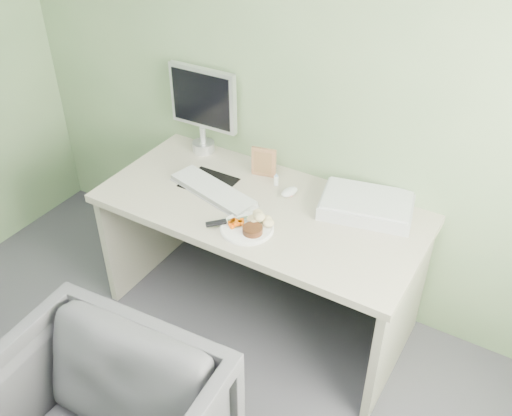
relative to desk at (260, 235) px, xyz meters
The scene contains 14 objects.
wall_back 0.89m from the desk, 90.00° to the left, with size 3.50×3.50×0.00m, color gray.
desk is the anchor object (origin of this frame).
plate 0.28m from the desk, 77.48° to the right, with size 0.25×0.25×0.01m, color white.
steak 0.31m from the desk, 68.31° to the right, with size 0.09×0.09×0.03m, color black.
potato_pile 0.28m from the desk, 61.24° to the right, with size 0.10×0.07×0.06m, color tan.
carrot_heap 0.30m from the desk, 90.60° to the right, with size 0.06×0.06×0.04m, color #E15304.
steak_knife 0.31m from the desk, 104.64° to the right, with size 0.18×0.20×0.02m.
mousepad 0.38m from the desk, behind, with size 0.25×0.22×0.00m, color black.
keyboard 0.33m from the desk, behind, with size 0.49×0.15×0.02m, color white.
computer_mouse 0.26m from the desk, 62.63° to the left, with size 0.06×0.10×0.04m, color white.
photo_frame 0.38m from the desk, 116.83° to the left, with size 0.13×0.02×0.16m, color #9F694A.
eyedrop_bottle 0.29m from the desk, 96.50° to the left, with size 0.02×0.02×0.07m.
scanner 0.55m from the desk, 25.05° to the left, with size 0.43×0.29×0.07m, color silver.
monitor 0.77m from the desk, 150.12° to the left, with size 0.40×0.12×0.48m.
Camera 1 is at (1.14, -0.33, 2.34)m, focal length 40.00 mm.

